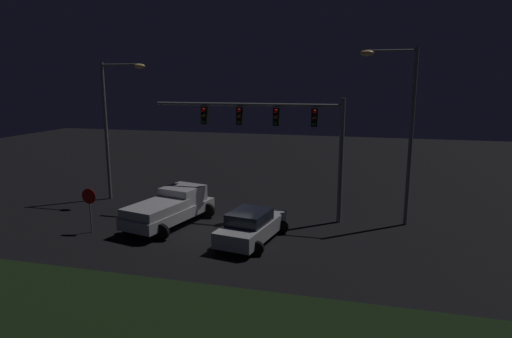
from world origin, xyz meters
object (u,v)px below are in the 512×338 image
(car_sedan, at_px, (251,226))
(traffic_signal_gantry, at_px, (277,126))
(stop_sign, at_px, (89,202))
(street_lamp_left, at_px, (114,115))
(pickup_truck, at_px, (171,206))
(street_lamp_right, at_px, (401,117))

(car_sedan, distance_m, traffic_signal_gantry, 5.80)
(traffic_signal_gantry, bearing_deg, stop_sign, -150.49)
(car_sedan, xyz_separation_m, stop_sign, (-7.94, -0.81, 0.82))
(street_lamp_left, bearing_deg, car_sedan, -26.74)
(street_lamp_left, distance_m, stop_sign, 7.28)
(pickup_truck, distance_m, car_sedan, 4.85)
(car_sedan, bearing_deg, traffic_signal_gantry, 4.34)
(pickup_truck, height_order, stop_sign, stop_sign)
(car_sedan, height_order, traffic_signal_gantry, traffic_signal_gantry)
(car_sedan, xyz_separation_m, traffic_signal_gantry, (0.36, 3.89, 4.29))
(traffic_signal_gantry, relative_size, stop_sign, 4.63)
(traffic_signal_gantry, relative_size, street_lamp_left, 1.22)
(traffic_signal_gantry, distance_m, street_lamp_left, 10.49)
(street_lamp_left, relative_size, stop_sign, 3.78)
(street_lamp_left, bearing_deg, pickup_truck, -34.42)
(pickup_truck, bearing_deg, stop_sign, 136.40)
(street_lamp_left, bearing_deg, traffic_signal_gantry, -6.42)
(traffic_signal_gantry, distance_m, street_lamp_right, 6.25)
(traffic_signal_gantry, bearing_deg, street_lamp_left, 173.58)
(traffic_signal_gantry, bearing_deg, street_lamp_right, 4.33)
(car_sedan, distance_m, street_lamp_left, 12.15)
(traffic_signal_gantry, xyz_separation_m, stop_sign, (-8.30, -4.70, -3.47))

